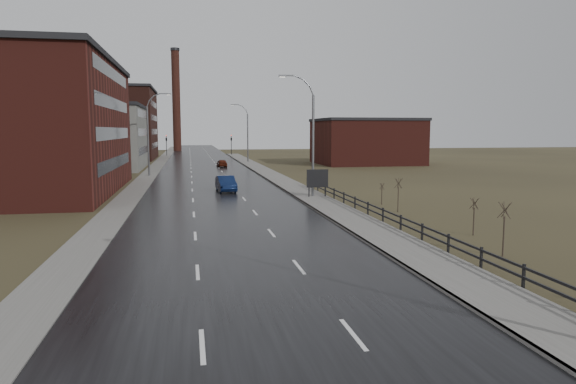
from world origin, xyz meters
name	(u,v)px	position (x,y,z in m)	size (l,w,h in m)	color
road	(209,177)	(0.00, 60.00, 0.03)	(14.00, 300.00, 0.06)	black
sidewalk_right	(313,198)	(8.60, 35.00, 0.09)	(3.20, 180.00, 0.18)	#595651
curb_right	(297,199)	(7.08, 35.00, 0.09)	(0.16, 180.00, 0.18)	slate
sidewalk_left	(147,177)	(-8.20, 60.00, 0.06)	(2.40, 260.00, 0.12)	#595651
warehouse_mid	(92,137)	(-17.99, 78.00, 5.26)	(16.32, 20.40, 10.50)	slate
warehouse_far	(93,124)	(-22.99, 108.00, 7.76)	(26.52, 24.48, 15.50)	#331611
building_right	(366,141)	(30.30, 82.00, 4.26)	(18.36, 16.32, 8.50)	#471914
smokestack	(176,100)	(-6.00, 150.00, 15.50)	(2.70, 2.70, 30.70)	#331611
streetlight_right_mid	(310,135)	(8.50, 36.00, 5.84)	(3.36, 0.28, 11.35)	slate
streetlight_left	(150,134)	(-7.70, 62.00, 5.84)	(3.36, 0.28, 11.35)	slate
streetlight_right_far	(246,133)	(8.50, 90.00, 5.84)	(3.36, 0.28, 11.35)	slate
guardrail	(405,223)	(10.30, 18.31, 0.71)	(0.10, 53.05, 1.10)	black
shrub_c	(504,228)	(12.86, 12.21, 1.47)	(0.65, 0.69, 2.77)	#382D23
shrub_d	(474,216)	(14.25, 17.29, 1.21)	(0.54, 0.57, 2.29)	#382D23
shrub_e	(398,194)	(13.32, 26.55, 1.40)	(0.62, 0.65, 2.63)	#382D23
shrub_f	(382,193)	(13.57, 30.63, 0.98)	(0.45, 0.47, 1.85)	#382D23
billboard	(317,179)	(9.10, 35.47, 1.80)	(2.05, 0.17, 2.72)	black
traffic_light_left	(166,137)	(-8.00, 120.00, 4.60)	(0.58, 2.73, 5.30)	black
traffic_light_right	(231,137)	(8.00, 120.00, 4.60)	(0.58, 2.73, 5.30)	black
car_near	(226,184)	(1.10, 42.22, 0.80)	(1.69, 4.86, 1.60)	#0B173A
car_far	(222,163)	(2.93, 77.75, 0.67)	(1.58, 3.92, 1.33)	#4A180C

